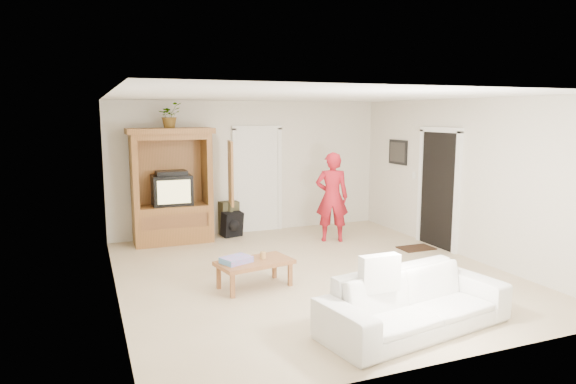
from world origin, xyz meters
name	(u,v)px	position (x,y,z in m)	size (l,w,h in m)	color
floor	(311,273)	(0.00, 0.00, 0.00)	(6.00, 6.00, 0.00)	tan
ceiling	(313,96)	(0.00, 0.00, 2.60)	(6.00, 6.00, 0.00)	white
wall_back	(250,167)	(0.00, 3.00, 1.30)	(5.50, 5.50, 0.00)	silver
wall_front	(447,230)	(0.00, -3.00, 1.30)	(5.50, 5.50, 0.00)	silver
wall_left	(113,199)	(-2.75, 0.00, 1.30)	(6.00, 6.00, 0.00)	silver
wall_right	(464,178)	(2.75, 0.00, 1.30)	(6.00, 6.00, 0.00)	silver
armoire	(173,194)	(-1.58, 2.66, 0.91)	(1.82, 1.14, 2.10)	brown
door_back	(257,181)	(0.15, 2.97, 1.02)	(0.85, 0.05, 2.04)	white
doorway_right	(439,190)	(2.73, 0.60, 1.02)	(0.05, 0.90, 2.04)	black
framed_picture	(398,152)	(2.73, 1.90, 1.60)	(0.03, 0.60, 0.48)	black
doormat	(416,248)	(2.30, 0.60, 0.01)	(0.60, 0.40, 0.02)	#382316
plant	(169,115)	(-1.60, 2.63, 2.33)	(0.41, 0.35, 0.45)	#4C7238
man	(332,197)	(1.16, 1.66, 0.83)	(0.61, 0.40, 1.66)	#AE1723
sofa	(415,302)	(0.22, -2.25, 0.32)	(2.20, 0.86, 0.64)	silver
coffee_table	(255,264)	(-0.98, -0.27, 0.33)	(1.10, 0.73, 0.38)	#985C34
towel	(236,260)	(-1.23, -0.27, 0.42)	(0.38, 0.28, 0.08)	#CE449D
candle	(263,255)	(-0.84, -0.23, 0.43)	(0.08, 0.08, 0.10)	tan
backpack_black	(232,225)	(-0.47, 2.67, 0.23)	(0.38, 0.22, 0.47)	black
backpack_olive	(229,218)	(-0.48, 2.85, 0.33)	(0.35, 0.26, 0.66)	#47442B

